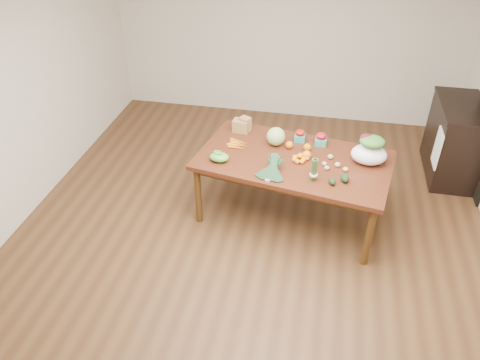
% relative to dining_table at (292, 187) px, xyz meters
% --- Properties ---
extents(floor, '(6.00, 6.00, 0.00)m').
position_rel_dining_table_xyz_m(floor, '(-0.38, -0.54, -0.38)').
color(floor, '#50331B').
rests_on(floor, ground).
extents(room_walls, '(5.02, 6.02, 2.70)m').
position_rel_dining_table_xyz_m(room_walls, '(-0.38, -0.54, 0.97)').
color(room_walls, beige).
rests_on(room_walls, floor).
extents(dining_table, '(2.12, 1.42, 0.75)m').
position_rel_dining_table_xyz_m(dining_table, '(0.00, 0.00, 0.00)').
color(dining_table, '#4F2412').
rests_on(dining_table, floor).
extents(cabinet, '(0.52, 1.02, 0.94)m').
position_rel_dining_table_xyz_m(cabinet, '(1.84, 1.23, 0.10)').
color(cabinet, black).
rests_on(cabinet, floor).
extents(dish_towel, '(0.02, 0.28, 0.45)m').
position_rel_dining_table_xyz_m(dish_towel, '(1.58, 0.86, 0.18)').
color(dish_towel, white).
rests_on(dish_towel, cabinet).
extents(paper_bag, '(0.27, 0.24, 0.17)m').
position_rel_dining_table_xyz_m(paper_bag, '(-0.65, 0.46, 0.46)').
color(paper_bag, olive).
rests_on(paper_bag, dining_table).
extents(cabbage, '(0.20, 0.20, 0.20)m').
position_rel_dining_table_xyz_m(cabbage, '(-0.23, 0.24, 0.48)').
color(cabbage, '#95B468').
rests_on(cabbage, dining_table).
extents(strawberry_basket_a, '(0.13, 0.13, 0.10)m').
position_rel_dining_table_xyz_m(strawberry_basket_a, '(0.02, 0.38, 0.43)').
color(strawberry_basket_a, '#B61D0C').
rests_on(strawberry_basket_a, dining_table).
extents(strawberry_basket_b, '(0.14, 0.14, 0.11)m').
position_rel_dining_table_xyz_m(strawberry_basket_b, '(0.25, 0.34, 0.43)').
color(strawberry_basket_b, red).
rests_on(strawberry_basket_b, dining_table).
extents(orange_a, '(0.08, 0.08, 0.08)m').
position_rel_dining_table_xyz_m(orange_a, '(-0.07, 0.19, 0.42)').
color(orange_a, orange).
rests_on(orange_a, dining_table).
extents(orange_b, '(0.08, 0.08, 0.08)m').
position_rel_dining_table_xyz_m(orange_b, '(0.12, 0.18, 0.42)').
color(orange_b, orange).
rests_on(orange_b, dining_table).
extents(orange_c, '(0.09, 0.09, 0.09)m').
position_rel_dining_table_xyz_m(orange_c, '(0.13, 0.02, 0.42)').
color(orange_c, orange).
rests_on(orange_c, dining_table).
extents(mandarin_cluster, '(0.21, 0.21, 0.08)m').
position_rel_dining_table_xyz_m(mandarin_cluster, '(0.06, -0.03, 0.42)').
color(mandarin_cluster, orange).
rests_on(mandarin_cluster, dining_table).
extents(carrots, '(0.25, 0.22, 0.03)m').
position_rel_dining_table_xyz_m(carrots, '(-0.62, 0.14, 0.39)').
color(carrots, orange).
rests_on(carrots, dining_table).
extents(snap_pea_bag, '(0.20, 0.15, 0.09)m').
position_rel_dining_table_xyz_m(snap_pea_bag, '(-0.75, -0.20, 0.42)').
color(snap_pea_bag, '#4FA437').
rests_on(snap_pea_bag, dining_table).
extents(kale_bunch, '(0.39, 0.45, 0.16)m').
position_rel_dining_table_xyz_m(kale_bunch, '(-0.19, -0.37, 0.45)').
color(kale_bunch, black).
rests_on(kale_bunch, dining_table).
extents(asparagus_bundle, '(0.10, 0.13, 0.26)m').
position_rel_dining_table_xyz_m(asparagus_bundle, '(0.22, -0.36, 0.50)').
color(asparagus_bundle, '#4F7133').
rests_on(asparagus_bundle, dining_table).
extents(potato_a, '(0.05, 0.05, 0.04)m').
position_rel_dining_table_xyz_m(potato_a, '(0.31, -0.08, 0.40)').
color(potato_a, '#D6B37B').
rests_on(potato_a, dining_table).
extents(potato_b, '(0.05, 0.05, 0.04)m').
position_rel_dining_table_xyz_m(potato_b, '(0.34, -0.15, 0.40)').
color(potato_b, tan).
rests_on(potato_b, dining_table).
extents(potato_c, '(0.06, 0.05, 0.05)m').
position_rel_dining_table_xyz_m(potato_c, '(0.44, -0.07, 0.40)').
color(potato_c, '#D6BC7B').
rests_on(potato_c, dining_table).
extents(potato_d, '(0.06, 0.05, 0.05)m').
position_rel_dining_table_xyz_m(potato_d, '(0.37, 0.06, 0.40)').
color(potato_d, tan).
rests_on(potato_d, dining_table).
extents(potato_e, '(0.06, 0.05, 0.05)m').
position_rel_dining_table_xyz_m(potato_e, '(0.52, -0.14, 0.40)').
color(potato_e, tan).
rests_on(potato_e, dining_table).
extents(avocado_a, '(0.09, 0.11, 0.06)m').
position_rel_dining_table_xyz_m(avocado_a, '(0.40, -0.39, 0.41)').
color(avocado_a, black).
rests_on(avocado_a, dining_table).
extents(avocado_b, '(0.11, 0.13, 0.08)m').
position_rel_dining_table_xyz_m(avocado_b, '(0.52, -0.32, 0.41)').
color(avocado_b, black).
rests_on(avocado_b, dining_table).
extents(salad_bag, '(0.40, 0.33, 0.28)m').
position_rel_dining_table_xyz_m(salad_bag, '(0.74, 0.06, 0.51)').
color(salad_bag, white).
rests_on(salad_bag, dining_table).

